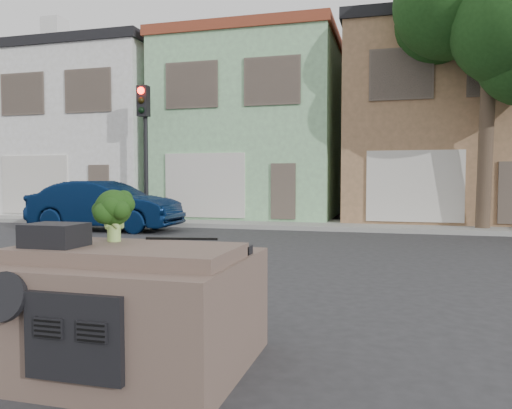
% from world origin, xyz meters
% --- Properties ---
extents(ground_plane, '(120.00, 120.00, 0.00)m').
position_xyz_m(ground_plane, '(0.00, 0.00, 0.00)').
color(ground_plane, '#303033').
rests_on(ground_plane, ground).
extents(sidewalk, '(40.00, 3.00, 0.15)m').
position_xyz_m(sidewalk, '(0.00, 10.50, 0.07)').
color(sidewalk, gray).
rests_on(sidewalk, ground).
extents(townhouse_white, '(7.20, 8.20, 7.55)m').
position_xyz_m(townhouse_white, '(-11.00, 14.50, 3.77)').
color(townhouse_white, white).
rests_on(townhouse_white, ground).
extents(townhouse_mint, '(7.20, 8.20, 7.55)m').
position_xyz_m(townhouse_mint, '(-3.50, 14.50, 3.77)').
color(townhouse_mint, '#92CB94').
rests_on(townhouse_mint, ground).
extents(townhouse_tan, '(7.20, 8.20, 7.55)m').
position_xyz_m(townhouse_tan, '(4.00, 14.50, 3.77)').
color(townhouse_tan, '#98714E').
rests_on(townhouse_tan, ground).
extents(navy_sedan, '(4.99, 1.88, 1.63)m').
position_xyz_m(navy_sedan, '(-6.84, 7.41, 0.00)').
color(navy_sedan, '#061838').
rests_on(navy_sedan, ground).
extents(traffic_signal, '(0.40, 0.40, 5.10)m').
position_xyz_m(traffic_signal, '(-6.50, 9.50, 2.55)').
color(traffic_signal, black).
rests_on(traffic_signal, ground).
extents(tree_near, '(4.40, 4.00, 8.50)m').
position_xyz_m(tree_near, '(5.00, 9.80, 4.25)').
color(tree_near, '#183C14').
rests_on(tree_near, ground).
extents(car_dashboard, '(2.00, 1.80, 1.12)m').
position_xyz_m(car_dashboard, '(0.00, -3.00, 0.56)').
color(car_dashboard, brown).
rests_on(car_dashboard, ground).
extents(instrument_hump, '(0.48, 0.38, 0.20)m').
position_xyz_m(instrument_hump, '(-0.58, -3.35, 1.22)').
color(instrument_hump, black).
rests_on(instrument_hump, car_dashboard).
extents(wiper_arm, '(0.69, 0.15, 0.02)m').
position_xyz_m(wiper_arm, '(0.28, -2.62, 1.13)').
color(wiper_arm, black).
rests_on(wiper_arm, car_dashboard).
extents(broccoli, '(0.48, 0.48, 0.50)m').
position_xyz_m(broccoli, '(-0.28, -2.90, 1.37)').
color(broccoli, black).
rests_on(broccoli, car_dashboard).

